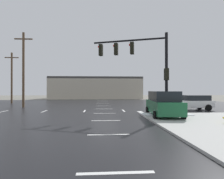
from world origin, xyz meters
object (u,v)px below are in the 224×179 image
object	(u,v)px
sedan_white	(191,102)
suv_green	(163,103)
traffic_signal_mast	(141,60)
utility_pole_far	(23,68)
utility_pole_distant	(12,77)

from	to	relation	value
sedan_white	suv_green	world-z (taller)	suv_green
traffic_signal_mast	suv_green	world-z (taller)	traffic_signal_mast
sedan_white	utility_pole_far	size ratio (longest dim) A/B	0.49
sedan_white	utility_pole_distant	bearing A→B (deg)	-24.14
suv_green	utility_pole_distant	distance (m)	25.56
utility_pole_far	suv_green	bearing A→B (deg)	-32.09
sedan_white	utility_pole_far	bearing A→B (deg)	-11.12
suv_green	utility_pole_distant	bearing A→B (deg)	54.95
suv_green	utility_pole_far	xyz separation A→B (m)	(-14.51, 9.10, 3.78)
traffic_signal_mast	sedan_white	distance (m)	8.82
sedan_white	utility_pole_far	distance (m)	20.12
sedan_white	utility_pole_far	xyz separation A→B (m)	(-19.22, 4.39, 4.02)
utility_pole_far	utility_pole_distant	world-z (taller)	utility_pole_far
suv_green	utility_pole_distant	world-z (taller)	utility_pole_distant
sedan_white	utility_pole_distant	world-z (taller)	utility_pole_distant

